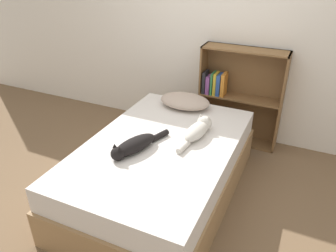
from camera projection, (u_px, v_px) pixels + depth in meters
The scene contains 7 objects.
ground_plane at pixel (162, 193), 3.17m from camera, with size 8.00×8.00×0.00m, color brown.
wall_back at pixel (216, 31), 3.74m from camera, with size 8.00×0.06×2.50m.
bed at pixel (161, 170), 3.04m from camera, with size 1.27×2.00×0.57m.
pillow at pixel (185, 101), 3.53m from camera, with size 0.55×0.36×0.14m.
cat_light at pixel (198, 129), 2.99m from camera, with size 0.19×0.56×0.16m.
cat_dark at pixel (134, 146), 2.75m from camera, with size 0.30×0.61×0.14m.
bookshelf at pixel (237, 94), 3.82m from camera, with size 0.94×0.26×1.14m.
Camera 1 is at (1.09, -2.22, 2.09)m, focal length 35.00 mm.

